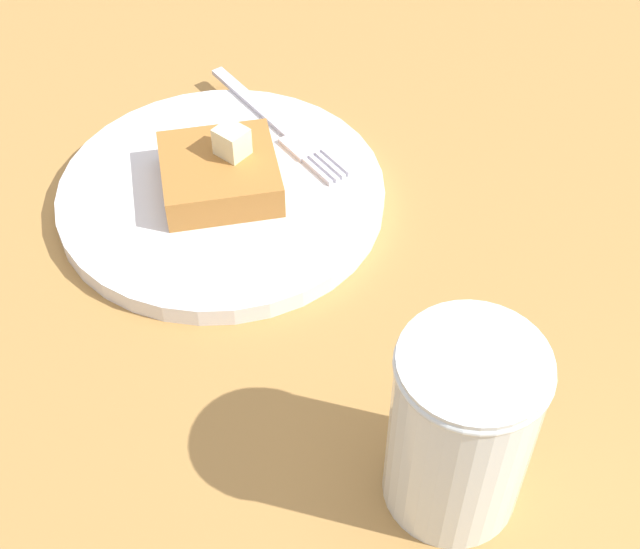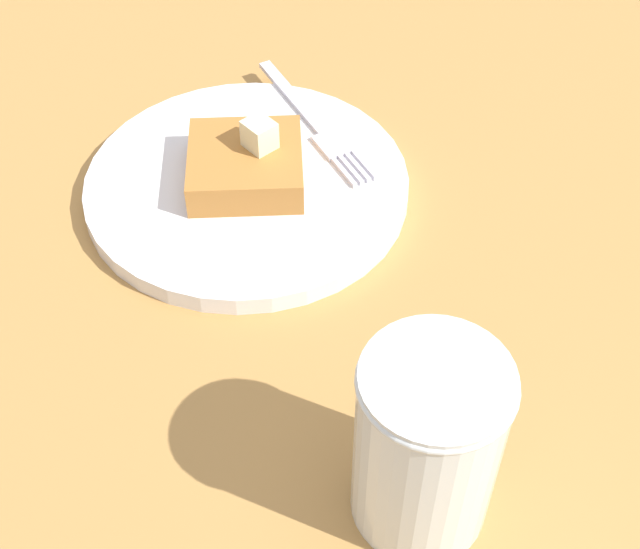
# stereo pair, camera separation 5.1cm
# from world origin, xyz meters

# --- Properties ---
(table_surface) EXTENTS (0.94, 0.94, 0.03)m
(table_surface) POSITION_xyz_m (0.00, 0.00, 0.01)
(table_surface) COLOR #A97B3F
(table_surface) RESTS_ON ground
(plate) EXTENTS (0.22, 0.22, 0.01)m
(plate) POSITION_xyz_m (0.05, 0.12, 0.04)
(plate) COLOR silver
(plate) RESTS_ON table_surface
(toast_slice_center) EXTENTS (0.09, 0.09, 0.02)m
(toast_slice_center) POSITION_xyz_m (0.05, 0.12, 0.05)
(toast_slice_center) COLOR #AA6E30
(toast_slice_center) RESTS_ON plate
(butter_pat_primary) EXTENTS (0.03, 0.03, 0.02)m
(butter_pat_primary) POSITION_xyz_m (0.05, 0.11, 0.08)
(butter_pat_primary) COLOR beige
(butter_pat_primary) RESTS_ON toast_slice_center
(fork) EXTENTS (0.13, 0.11, 0.00)m
(fork) POSITION_xyz_m (0.11, 0.08, 0.04)
(fork) COLOR silver
(fork) RESTS_ON plate
(syrup_jar) EXTENTS (0.07, 0.07, 0.11)m
(syrup_jar) POSITION_xyz_m (-0.17, -0.03, 0.08)
(syrup_jar) COLOR #34170C
(syrup_jar) RESTS_ON table_surface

